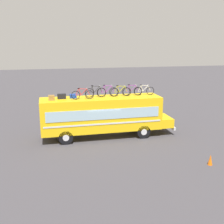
# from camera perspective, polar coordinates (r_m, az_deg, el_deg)

# --- Properties ---
(ground_plane) EXTENTS (120.00, 120.00, 0.00)m
(ground_plane) POSITION_cam_1_polar(r_m,az_deg,el_deg) (22.36, -2.15, -5.10)
(ground_plane) COLOR #423F44
(bus) EXTENTS (10.49, 2.38, 3.20)m
(bus) POSITION_cam_1_polar(r_m,az_deg,el_deg) (21.85, -1.78, -0.45)
(bus) COLOR yellow
(bus) RESTS_ON ground
(luggage_bag_1) EXTENTS (0.44, 0.45, 0.36)m
(luggage_bag_1) POSITION_cam_1_polar(r_m,az_deg,el_deg) (20.98, -12.26, 2.87)
(luggage_bag_1) COLOR olive
(luggage_bag_1) RESTS_ON bus
(luggage_bag_2) EXTENTS (0.63, 0.36, 0.37)m
(luggage_bag_2) POSITION_cam_1_polar(r_m,az_deg,el_deg) (21.36, -10.24, 3.17)
(luggage_bag_2) COLOR black
(luggage_bag_2) RESTS_ON bus
(luggage_bag_3) EXTENTS (0.51, 0.40, 0.29)m
(luggage_bag_3) POSITION_cam_1_polar(r_m,az_deg,el_deg) (21.54, -7.95, 3.24)
(luggage_bag_3) COLOR #193899
(luggage_bag_3) RESTS_ON bus
(rooftop_bicycle_1) EXTENTS (1.69, 0.44, 0.86)m
(rooftop_bicycle_1) POSITION_cam_1_polar(r_m,az_deg,el_deg) (20.92, -6.04, 3.58)
(rooftop_bicycle_1) COLOR black
(rooftop_bicycle_1) RESTS_ON bus
(rooftop_bicycle_2) EXTENTS (1.68, 0.44, 0.94)m
(rooftop_bicycle_2) POSITION_cam_1_polar(r_m,az_deg,el_deg) (21.63, -3.38, 4.06)
(rooftop_bicycle_2) COLOR black
(rooftop_bicycle_2) RESTS_ON bus
(rooftop_bicycle_3) EXTENTS (1.70, 0.44, 0.95)m
(rooftop_bicycle_3) POSITION_cam_1_polar(r_m,az_deg,el_deg) (21.78, -0.93, 4.16)
(rooftop_bicycle_3) COLOR black
(rooftop_bicycle_3) RESTS_ON bus
(rooftop_bicycle_4) EXTENTS (1.67, 0.44, 0.88)m
(rooftop_bicycle_4) POSITION_cam_1_polar(r_m,az_deg,el_deg) (21.99, 1.80, 4.19)
(rooftop_bicycle_4) COLOR black
(rooftop_bicycle_4) RESTS_ON bus
(rooftop_bicycle_5) EXTENTS (1.66, 0.44, 0.90)m
(rooftop_bicycle_5) POSITION_cam_1_polar(r_m,az_deg,el_deg) (22.37, 4.08, 4.34)
(rooftop_bicycle_5) COLOR black
(rooftop_bicycle_5) RESTS_ON bus
(rooftop_bicycle_6) EXTENTS (1.68, 0.44, 0.87)m
(rooftop_bicycle_6) POSITION_cam_1_polar(r_m,az_deg,el_deg) (22.59, 6.58, 4.36)
(rooftop_bicycle_6) COLOR black
(rooftop_bicycle_6) RESTS_ON bus
(traffic_cone) EXTENTS (0.28, 0.28, 0.67)m
(traffic_cone) POSITION_cam_1_polar(r_m,az_deg,el_deg) (18.39, 19.43, -9.18)
(traffic_cone) COLOR orange
(traffic_cone) RESTS_ON ground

